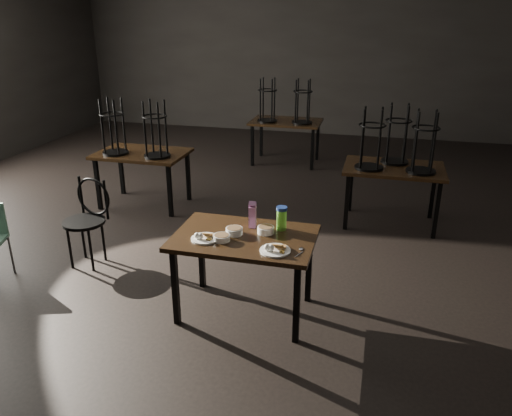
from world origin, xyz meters
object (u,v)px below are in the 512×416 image
(juice_carton, at_px, (253,215))
(main_table, at_px, (244,244))
(water_bottle, at_px, (282,218))
(bentwood_chair, at_px, (88,215))

(juice_carton, bearing_deg, main_table, -95.91)
(juice_carton, relative_size, water_bottle, 1.15)
(juice_carton, bearing_deg, bentwood_chair, 170.06)
(main_table, xyz_separation_m, water_bottle, (0.28, 0.21, 0.19))
(main_table, relative_size, water_bottle, 5.68)
(juice_carton, relative_size, bentwood_chair, 0.27)
(main_table, relative_size, juice_carton, 4.94)
(bentwood_chair, bearing_deg, water_bottle, 0.42)
(main_table, bearing_deg, juice_carton, 84.09)
(water_bottle, bearing_deg, main_table, -143.14)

